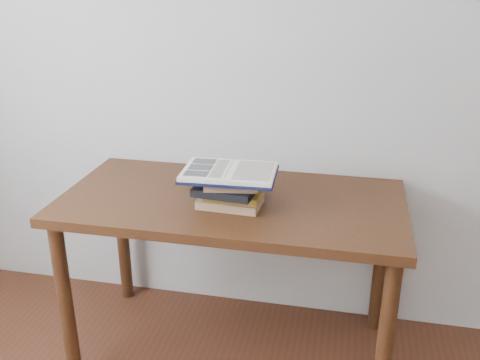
# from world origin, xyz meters

# --- Properties ---
(desk) EXTENTS (1.39, 0.69, 0.74)m
(desk) POSITION_xyz_m (-0.00, 1.38, 0.65)
(desk) COLOR #492712
(desk) RESTS_ON ground
(book_stack) EXTENTS (0.26, 0.20, 0.12)m
(book_stack) POSITION_xyz_m (0.01, 1.30, 0.80)
(book_stack) COLOR #9C7450
(book_stack) RESTS_ON desk
(open_book) EXTENTS (0.37, 0.27, 0.03)m
(open_book) POSITION_xyz_m (0.01, 1.31, 0.88)
(open_book) COLOR black
(open_book) RESTS_ON book_stack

